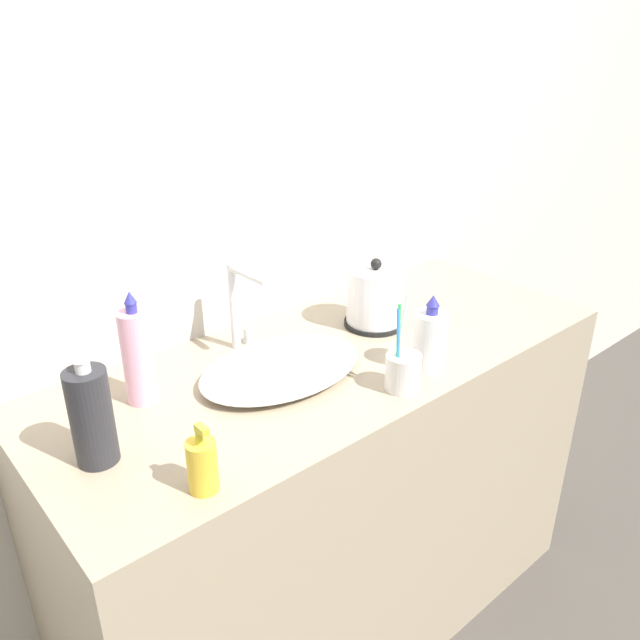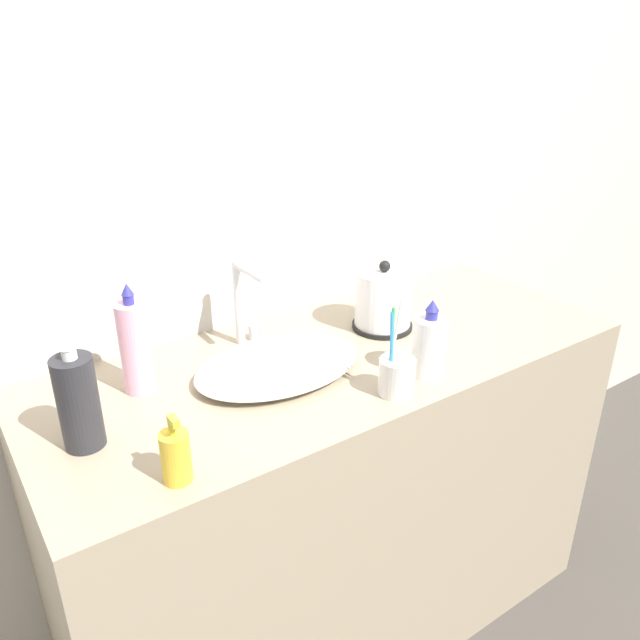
{
  "view_description": "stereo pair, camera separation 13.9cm",
  "coord_description": "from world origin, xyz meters",
  "px_view_note": "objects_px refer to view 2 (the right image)",
  "views": [
    {
      "loc": [
        -0.87,
        -0.67,
        1.53
      ],
      "look_at": [
        -0.05,
        0.28,
        0.95
      ],
      "focal_mm": 35.0,
      "sensor_mm": 36.0,
      "label": 1
    },
    {
      "loc": [
        -0.76,
        -0.76,
        1.53
      ],
      "look_at": [
        -0.05,
        0.28,
        0.95
      ],
      "focal_mm": 35.0,
      "sensor_mm": 36.0,
      "label": 2
    }
  ],
  "objects_px": {
    "shampoo_bottle": "(135,347)",
    "hand_cream_bottle": "(78,401)",
    "lotion_bottle": "(176,456)",
    "electric_kettle": "(383,302)",
    "mouthwash_bottle": "(429,345)",
    "faucet": "(244,300)",
    "toothbrush_cup": "(396,375)"
  },
  "relations": [
    {
      "from": "shampoo_bottle",
      "to": "mouthwash_bottle",
      "type": "height_order",
      "value": "shampoo_bottle"
    },
    {
      "from": "faucet",
      "to": "toothbrush_cup",
      "type": "bearing_deg",
      "value": -67.89
    },
    {
      "from": "toothbrush_cup",
      "to": "faucet",
      "type": "bearing_deg",
      "value": 112.11
    },
    {
      "from": "electric_kettle",
      "to": "toothbrush_cup",
      "type": "relative_size",
      "value": 0.87
    },
    {
      "from": "faucet",
      "to": "mouthwash_bottle",
      "type": "bearing_deg",
      "value": -52.91
    },
    {
      "from": "electric_kettle",
      "to": "toothbrush_cup",
      "type": "height_order",
      "value": "toothbrush_cup"
    },
    {
      "from": "electric_kettle",
      "to": "mouthwash_bottle",
      "type": "height_order",
      "value": "electric_kettle"
    },
    {
      "from": "toothbrush_cup",
      "to": "shampoo_bottle",
      "type": "bearing_deg",
      "value": 143.93
    },
    {
      "from": "electric_kettle",
      "to": "mouthwash_bottle",
      "type": "distance_m",
      "value": 0.25
    },
    {
      "from": "electric_kettle",
      "to": "shampoo_bottle",
      "type": "xyz_separation_m",
      "value": [
        -0.61,
        0.05,
        0.03
      ]
    },
    {
      "from": "shampoo_bottle",
      "to": "mouthwash_bottle",
      "type": "relative_size",
      "value": 1.36
    },
    {
      "from": "shampoo_bottle",
      "to": "mouthwash_bottle",
      "type": "distance_m",
      "value": 0.62
    },
    {
      "from": "faucet",
      "to": "mouthwash_bottle",
      "type": "distance_m",
      "value": 0.44
    },
    {
      "from": "faucet",
      "to": "lotion_bottle",
      "type": "bearing_deg",
      "value": -131.41
    },
    {
      "from": "lotion_bottle",
      "to": "mouthwash_bottle",
      "type": "bearing_deg",
      "value": 2.63
    },
    {
      "from": "electric_kettle",
      "to": "hand_cream_bottle",
      "type": "height_order",
      "value": "hand_cream_bottle"
    },
    {
      "from": "shampoo_bottle",
      "to": "mouthwash_bottle",
      "type": "bearing_deg",
      "value": -28.17
    },
    {
      "from": "electric_kettle",
      "to": "shampoo_bottle",
      "type": "distance_m",
      "value": 0.62
    },
    {
      "from": "shampoo_bottle",
      "to": "hand_cream_bottle",
      "type": "bearing_deg",
      "value": -138.85
    },
    {
      "from": "faucet",
      "to": "lotion_bottle",
      "type": "height_order",
      "value": "faucet"
    },
    {
      "from": "electric_kettle",
      "to": "lotion_bottle",
      "type": "bearing_deg",
      "value": -158.14
    },
    {
      "from": "mouthwash_bottle",
      "to": "electric_kettle",
      "type": "bearing_deg",
      "value": 73.8
    },
    {
      "from": "lotion_bottle",
      "to": "shampoo_bottle",
      "type": "xyz_separation_m",
      "value": [
        0.05,
        0.32,
        0.05
      ]
    },
    {
      "from": "lotion_bottle",
      "to": "electric_kettle",
      "type": "bearing_deg",
      "value": 21.86
    },
    {
      "from": "shampoo_bottle",
      "to": "faucet",
      "type": "bearing_deg",
      "value": 11.38
    },
    {
      "from": "lotion_bottle",
      "to": "shampoo_bottle",
      "type": "bearing_deg",
      "value": 81.1
    },
    {
      "from": "electric_kettle",
      "to": "shampoo_bottle",
      "type": "relative_size",
      "value": 0.75
    },
    {
      "from": "electric_kettle",
      "to": "lotion_bottle",
      "type": "distance_m",
      "value": 0.71
    },
    {
      "from": "faucet",
      "to": "toothbrush_cup",
      "type": "relative_size",
      "value": 1.02
    },
    {
      "from": "lotion_bottle",
      "to": "hand_cream_bottle",
      "type": "relative_size",
      "value": 0.58
    },
    {
      "from": "electric_kettle",
      "to": "hand_cream_bottle",
      "type": "relative_size",
      "value": 0.81
    },
    {
      "from": "mouthwash_bottle",
      "to": "hand_cream_bottle",
      "type": "bearing_deg",
      "value": 166.97
    }
  ]
}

